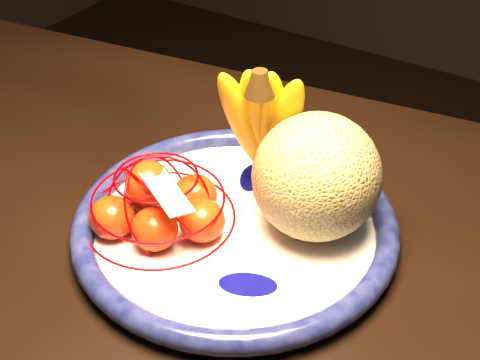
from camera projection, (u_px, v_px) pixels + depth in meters
The scene contains 6 objects.
dining_table at pixel (145, 345), 0.72m from camera, with size 1.68×1.15×0.78m.
fruit_bowl at pixel (235, 225), 0.73m from camera, with size 0.36×0.36×0.03m.
cantaloupe at pixel (316, 177), 0.69m from camera, with size 0.14×0.14×0.14m, color olive.
banana_bunch at pixel (264, 119), 0.73m from camera, with size 0.12×0.12×0.19m.
mandarin_bag at pixel (160, 206), 0.72m from camera, with size 0.21×0.21×0.10m.
price_tag at pixel (167, 192), 0.67m from camera, with size 0.07×0.03×0.00m, color white.
Camera 1 is at (0.25, -0.23, 1.28)m, focal length 50.00 mm.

